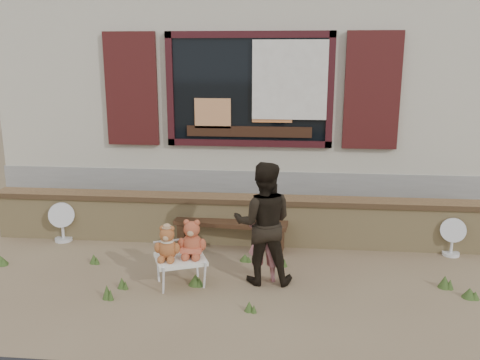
# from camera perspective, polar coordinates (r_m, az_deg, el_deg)

# --- Properties ---
(ground) EXTENTS (80.00, 80.00, 0.00)m
(ground) POSITION_cam_1_polar(r_m,az_deg,el_deg) (6.27, -0.56, -10.23)
(ground) COLOR brown
(ground) RESTS_ON ground
(shopfront) EXTENTS (8.04, 5.13, 4.00)m
(shopfront) POSITION_cam_1_polar(r_m,az_deg,el_deg) (10.21, 2.23, 10.72)
(shopfront) COLOR #A39984
(shopfront) RESTS_ON ground
(brick_wall) EXTENTS (7.10, 0.36, 0.67)m
(brick_wall) POSITION_cam_1_polar(r_m,az_deg,el_deg) (7.08, 0.33, -4.41)
(brick_wall) COLOR tan
(brick_wall) RESTS_ON ground
(bench) EXTENTS (1.55, 0.46, 0.39)m
(bench) POSITION_cam_1_polar(r_m,az_deg,el_deg) (6.89, -1.05, -5.43)
(bench) COLOR #331F11
(bench) RESTS_ON ground
(folding_chair) EXTENTS (0.69, 0.65, 0.33)m
(folding_chair) POSITION_cam_1_polar(r_m,az_deg,el_deg) (5.86, -6.70, -8.91)
(folding_chair) COLOR white
(folding_chair) RESTS_ON ground
(teddy_bear_left) EXTENTS (0.37, 0.35, 0.40)m
(teddy_bear_left) POSITION_cam_1_polar(r_m,az_deg,el_deg) (5.75, -8.15, -6.91)
(teddy_bear_left) COLOR brown
(teddy_bear_left) RESTS_ON folding_chair
(teddy_bear_right) EXTENTS (0.41, 0.39, 0.44)m
(teddy_bear_right) POSITION_cam_1_polar(r_m,az_deg,el_deg) (5.79, -5.40, -6.45)
(teddy_bear_right) COLOR brown
(teddy_bear_right) RESTS_ON folding_chair
(child) EXTENTS (0.40, 0.28, 1.05)m
(child) POSITION_cam_1_polar(r_m,az_deg,el_deg) (5.85, 2.76, -6.49)
(child) COLOR pink
(child) RESTS_ON ground
(adult) EXTENTS (0.70, 0.56, 1.42)m
(adult) POSITION_cam_1_polar(r_m,az_deg,el_deg) (5.78, 2.65, -4.85)
(adult) COLOR black
(adult) RESTS_ON ground
(fan_left) EXTENTS (0.37, 0.24, 0.57)m
(fan_left) POSITION_cam_1_polar(r_m,az_deg,el_deg) (7.57, -19.35, -4.43)
(fan_left) COLOR silver
(fan_left) RESTS_ON ground
(fan_right) EXTENTS (0.33, 0.22, 0.52)m
(fan_right) POSITION_cam_1_polar(r_m,az_deg,el_deg) (7.21, 22.75, -5.87)
(fan_right) COLOR silver
(fan_right) RESTS_ON ground
(grass_tufts) EXTENTS (5.73, 1.42, 0.16)m
(grass_tufts) POSITION_cam_1_polar(r_m,az_deg,el_deg) (6.02, -1.45, -10.64)
(grass_tufts) COLOR #365020
(grass_tufts) RESTS_ON ground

